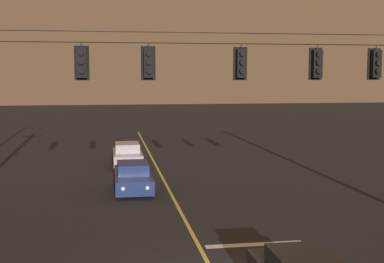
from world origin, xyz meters
name	(u,v)px	position (x,y,z in m)	size (l,w,h in m)	color
lane_centre_stripe	(175,201)	(0.00, 9.35, 0.00)	(0.14, 60.00, 0.01)	#D1C64C
stop_bar_paint	(255,244)	(1.90, 2.75, 0.00)	(3.40, 0.36, 0.01)	silver
signal_span_assembly	(197,119)	(0.00, 3.35, 4.25)	(20.67, 0.32, 8.18)	#38281C
traffic_light_left_inner	(82,63)	(-3.76, 3.33, 6.13)	(0.48, 0.41, 1.22)	black
traffic_light_centre	(149,63)	(-1.61, 3.33, 6.13)	(0.48, 0.41, 1.22)	black
traffic_light_right_inner	(241,63)	(1.53, 3.33, 6.13)	(0.48, 0.41, 1.22)	black
traffic_light_rightmost	(317,64)	(4.22, 3.33, 6.13)	(0.48, 0.41, 1.22)	black
traffic_light_far_right	(376,64)	(6.40, 3.33, 6.13)	(0.48, 0.41, 1.22)	black
car_oncoming_lead	(133,178)	(-1.78, 11.91, 0.65)	(1.80, 4.42, 1.39)	navy
car_oncoming_trailing	(127,155)	(-1.77, 19.66, 0.65)	(1.80, 4.42, 1.39)	#A5A5AD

